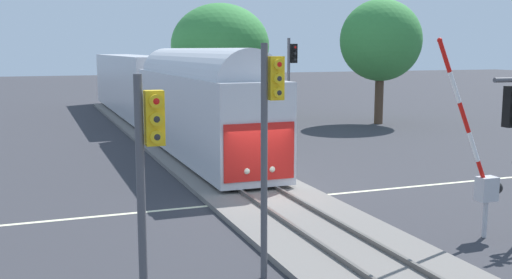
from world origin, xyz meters
name	(u,v)px	position (x,y,z in m)	size (l,w,h in m)	color
ground_plane	(266,201)	(0.00, 0.00, 0.00)	(220.00, 220.00, 0.00)	#333338
road_centre_stripe	(266,200)	(0.00, 0.00, 0.00)	(44.00, 0.20, 0.01)	beige
railway_track	(266,198)	(0.00, 0.00, 0.10)	(4.40, 80.00, 0.32)	slate
commuter_train	(156,89)	(0.00, 20.08, 2.78)	(3.04, 41.95, 5.16)	silver
crossing_gate_near	(483,174)	(4.22, -6.21, 1.90)	(2.47, 0.40, 5.74)	#B7B7BC
traffic_signal_median	(270,124)	(-2.63, -6.91, 3.73)	(0.53, 0.38, 5.57)	#4C4C51
traffic_signal_far_side	(291,76)	(5.11, 9.38, 4.01)	(0.53, 0.38, 6.01)	#4C4C51
traffic_signal_near_left	(148,165)	(-5.82, -8.94, 3.36)	(0.53, 0.38, 5.00)	#4C4C51
maple_right_background	(381,41)	(16.03, 18.12, 6.03)	(5.87, 5.87, 9.00)	#4C3828
elm_centre_background	(220,46)	(6.09, 25.12, 5.70)	(7.58, 7.58, 8.93)	brown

